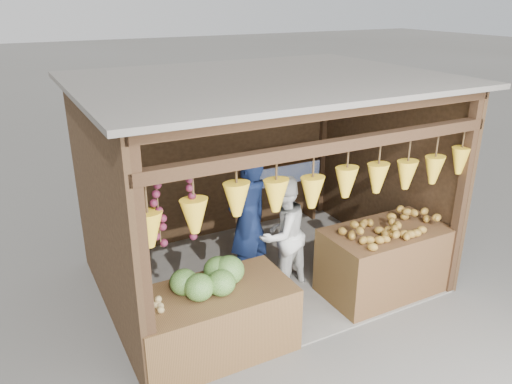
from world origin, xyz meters
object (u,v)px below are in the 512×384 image
Objects in this scene: woman_standing at (282,234)px; counter_right at (384,261)px; counter_left at (213,321)px; man_standing at (248,222)px; vendor_seated at (127,246)px.

counter_right is at bearing 129.08° from woman_standing.
woman_standing is at bearing 30.65° from counter_left.
counter_right is 1.01× the size of woman_standing.
counter_left is 1.53m from woman_standing.
man_standing is 0.45m from woman_standing.
man_standing reaches higher than vendor_seated.
counter_left is at bearing 27.92° from man_standing.
counter_left is at bearing 12.39° from woman_standing.
counter_right is 1.77m from man_standing.
vendor_seated is (-2.91, 1.14, 0.40)m from counter_right.
woman_standing reaches higher than vendor_seated.
man_standing reaches higher than counter_right.
vendor_seated is at bearing 158.69° from counter_right.
man_standing reaches higher than counter_left.
counter_left is 2.36m from counter_right.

